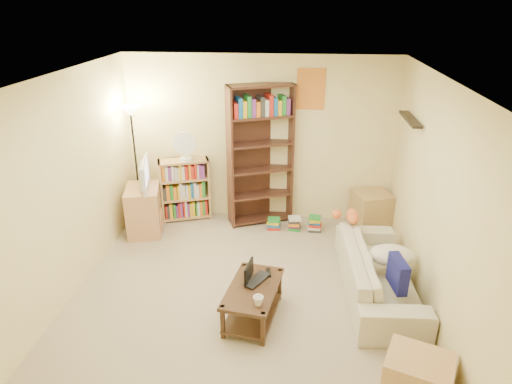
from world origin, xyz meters
TOP-DOWN VIEW (x-y plane):
  - room at (0.00, 0.01)m, footprint 4.50×4.54m
  - sofa at (1.55, 0.29)m, footprint 2.01×0.96m
  - navy_pillow at (1.66, -0.12)m, footprint 0.17×0.38m
  - cream_blanket at (1.69, 0.35)m, footprint 0.52×0.37m
  - tabby_cat at (1.26, 1.02)m, footprint 0.44×0.18m
  - coffee_table at (0.15, -0.30)m, footprint 0.63×0.96m
  - laptop at (0.22, -0.21)m, footprint 0.54×0.52m
  - laptop_screen at (0.09, -0.19)m, footprint 0.06×0.29m
  - mug at (0.23, -0.60)m, footprint 0.12×0.12m
  - tv_remote at (0.29, -0.02)m, footprint 0.07×0.16m
  - tv_stand at (-1.64, 1.54)m, footprint 0.60×0.74m
  - television at (-1.64, 1.54)m, footprint 0.75×0.41m
  - tall_bookshelf at (0.02, 2.05)m, footprint 1.00×0.65m
  - short_bookshelf at (-1.15, 2.05)m, footprint 0.81×0.53m
  - desk_fan at (-1.09, 2.00)m, footprint 0.34×0.19m
  - floor_lamp at (-1.80, 1.82)m, footprint 0.31×0.31m
  - side_table at (1.69, 1.97)m, footprint 0.63×0.63m
  - end_cabinet at (1.65, -1.26)m, footprint 0.66×0.61m
  - book_stacks at (0.59, 1.79)m, footprint 0.81×0.17m

SIDE VIEW (x-z plane):
  - book_stacks at x=0.59m, z-range -0.02..0.23m
  - end_cabinet at x=1.65m, z-range 0.00..0.45m
  - coffee_table at x=0.15m, z-range 0.05..0.45m
  - sofa at x=1.55m, z-range 0.00..0.56m
  - side_table at x=1.69m, z-range 0.00..0.57m
  - tv_stand at x=-1.64m, z-range 0.00..0.70m
  - tv_remote at x=0.29m, z-range 0.40..0.42m
  - laptop at x=0.22m, z-range 0.40..0.42m
  - mug at x=0.23m, z-range 0.40..0.50m
  - short_bookshelf at x=-1.15m, z-range 0.00..0.97m
  - cream_blanket at x=1.69m, z-range 0.37..0.59m
  - laptop_screen at x=0.09m, z-range 0.42..0.61m
  - navy_pillow at x=1.66m, z-range 0.37..0.71m
  - tabby_cat at x=1.26m, z-range 0.56..0.72m
  - television at x=-1.64m, z-range 0.70..1.11m
  - tall_bookshelf at x=0.02m, z-range 0.06..2.17m
  - desk_fan at x=-1.09m, z-range 0.97..1.42m
  - floor_lamp at x=-1.80m, z-range 0.54..2.36m
  - room at x=0.00m, z-range 0.36..2.88m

